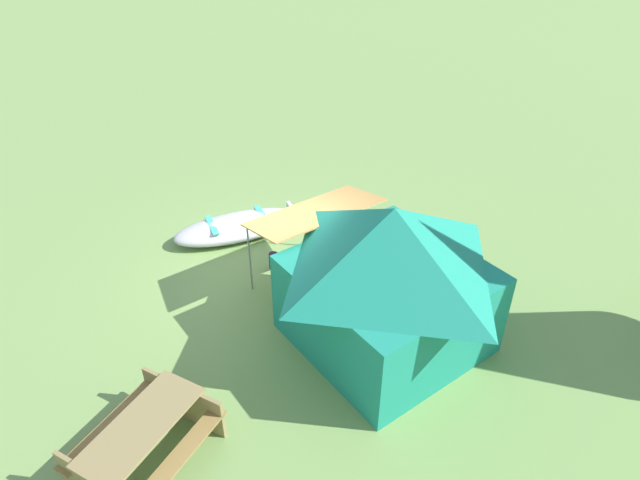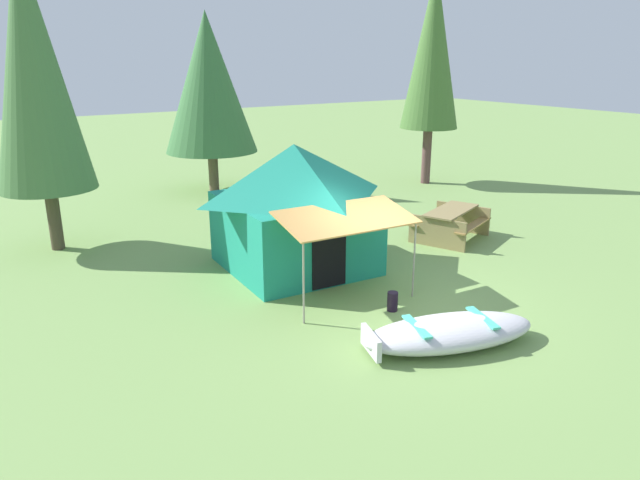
{
  "view_description": "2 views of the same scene",
  "coord_description": "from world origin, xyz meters",
  "px_view_note": "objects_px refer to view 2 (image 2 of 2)",
  "views": [
    {
      "loc": [
        4.97,
        7.63,
        7.0
      ],
      "look_at": [
        -0.9,
        0.44,
        0.73
      ],
      "focal_mm": 31.03,
      "sensor_mm": 36.0,
      "label": 1
    },
    {
      "loc": [
        -6.55,
        -7.69,
        4.45
      ],
      "look_at": [
        -0.98,
        0.99,
        1.17
      ],
      "focal_mm": 32.73,
      "sensor_mm": 36.0,
      "label": 2
    }
  ],
  "objects_px": {
    "picnic_table": "(450,220)",
    "cooler_box": "(312,276)",
    "pine_tree_far_center": "(432,50)",
    "pine_tree_back_left": "(209,83)",
    "fuel_can": "(392,301)",
    "beached_rowboat": "(449,332)",
    "pine_tree_back_right": "(33,68)",
    "canvas_cabin_tent": "(295,205)"
  },
  "relations": [
    {
      "from": "beached_rowboat",
      "to": "pine_tree_far_center",
      "type": "relative_size",
      "value": 0.42
    },
    {
      "from": "beached_rowboat",
      "to": "canvas_cabin_tent",
      "type": "bearing_deg",
      "value": 92.66
    },
    {
      "from": "beached_rowboat",
      "to": "pine_tree_back_left",
      "type": "relative_size",
      "value": 0.53
    },
    {
      "from": "picnic_table",
      "to": "cooler_box",
      "type": "bearing_deg",
      "value": -171.33
    },
    {
      "from": "pine_tree_back_left",
      "to": "pine_tree_back_right",
      "type": "xyz_separation_m",
      "value": [
        -5.65,
        -3.85,
        0.61
      ]
    },
    {
      "from": "picnic_table",
      "to": "fuel_can",
      "type": "distance_m",
      "value": 4.78
    },
    {
      "from": "cooler_box",
      "to": "pine_tree_back_left",
      "type": "bearing_deg",
      "value": 79.34
    },
    {
      "from": "canvas_cabin_tent",
      "to": "picnic_table",
      "type": "bearing_deg",
      "value": -4.54
    },
    {
      "from": "canvas_cabin_tent",
      "to": "pine_tree_far_center",
      "type": "distance_m",
      "value": 10.35
    },
    {
      "from": "canvas_cabin_tent",
      "to": "pine_tree_back_right",
      "type": "relative_size",
      "value": 0.63
    },
    {
      "from": "picnic_table",
      "to": "pine_tree_back_right",
      "type": "distance_m",
      "value": 10.3
    },
    {
      "from": "fuel_can",
      "to": "pine_tree_back_right",
      "type": "xyz_separation_m",
      "value": [
        -4.48,
        7.11,
        4.0
      ]
    },
    {
      "from": "canvas_cabin_tent",
      "to": "pine_tree_back_left",
      "type": "relative_size",
      "value": 0.75
    },
    {
      "from": "picnic_table",
      "to": "cooler_box",
      "type": "xyz_separation_m",
      "value": [
        -4.54,
        -0.69,
        -0.3
      ]
    },
    {
      "from": "pine_tree_back_left",
      "to": "canvas_cabin_tent",
      "type": "bearing_deg",
      "value": -100.45
    },
    {
      "from": "picnic_table",
      "to": "fuel_can",
      "type": "xyz_separation_m",
      "value": [
        -4.0,
        -2.6,
        -0.3
      ]
    },
    {
      "from": "canvas_cabin_tent",
      "to": "pine_tree_far_center",
      "type": "xyz_separation_m",
      "value": [
        8.44,
        5.05,
        3.21
      ]
    },
    {
      "from": "canvas_cabin_tent",
      "to": "picnic_table",
      "type": "relative_size",
      "value": 1.95
    },
    {
      "from": "pine_tree_back_left",
      "to": "pine_tree_far_center",
      "type": "bearing_deg",
      "value": -23.08
    },
    {
      "from": "cooler_box",
      "to": "pine_tree_back_right",
      "type": "height_order",
      "value": "pine_tree_back_right"
    },
    {
      "from": "picnic_table",
      "to": "pine_tree_far_center",
      "type": "bearing_deg",
      "value": 52.64
    },
    {
      "from": "cooler_box",
      "to": "pine_tree_back_left",
      "type": "height_order",
      "value": "pine_tree_back_left"
    },
    {
      "from": "canvas_cabin_tent",
      "to": "pine_tree_back_right",
      "type": "bearing_deg",
      "value": 134.99
    },
    {
      "from": "fuel_can",
      "to": "pine_tree_back_left",
      "type": "height_order",
      "value": "pine_tree_back_left"
    },
    {
      "from": "beached_rowboat",
      "to": "pine_tree_back_right",
      "type": "height_order",
      "value": "pine_tree_back_right"
    },
    {
      "from": "cooler_box",
      "to": "pine_tree_back_left",
      "type": "relative_size",
      "value": 0.09
    },
    {
      "from": "beached_rowboat",
      "to": "pine_tree_back_left",
      "type": "bearing_deg",
      "value": 84.19
    },
    {
      "from": "fuel_can",
      "to": "beached_rowboat",
      "type": "bearing_deg",
      "value": -94.04
    },
    {
      "from": "picnic_table",
      "to": "pine_tree_back_left",
      "type": "distance_m",
      "value": 9.35
    },
    {
      "from": "beached_rowboat",
      "to": "pine_tree_back_left",
      "type": "height_order",
      "value": "pine_tree_back_left"
    },
    {
      "from": "fuel_can",
      "to": "pine_tree_far_center",
      "type": "relative_size",
      "value": 0.05
    },
    {
      "from": "fuel_can",
      "to": "pine_tree_back_right",
      "type": "bearing_deg",
      "value": 122.23
    },
    {
      "from": "canvas_cabin_tent",
      "to": "fuel_can",
      "type": "xyz_separation_m",
      "value": [
        0.32,
        -2.94,
        -1.22
      ]
    },
    {
      "from": "pine_tree_back_left",
      "to": "beached_rowboat",
      "type": "bearing_deg",
      "value": -95.81
    },
    {
      "from": "cooler_box",
      "to": "fuel_can",
      "type": "height_order",
      "value": "fuel_can"
    },
    {
      "from": "pine_tree_far_center",
      "to": "beached_rowboat",
      "type": "bearing_deg",
      "value": -130.85
    },
    {
      "from": "picnic_table",
      "to": "pine_tree_back_right",
      "type": "xyz_separation_m",
      "value": [
        -8.49,
        4.51,
        3.7
      ]
    },
    {
      "from": "fuel_can",
      "to": "pine_tree_back_left",
      "type": "bearing_deg",
      "value": 83.94
    },
    {
      "from": "cooler_box",
      "to": "fuel_can",
      "type": "xyz_separation_m",
      "value": [
        0.54,
        -1.9,
        0.0
      ]
    },
    {
      "from": "beached_rowboat",
      "to": "pine_tree_back_left",
      "type": "xyz_separation_m",
      "value": [
        1.27,
        12.48,
        3.33
      ]
    },
    {
      "from": "pine_tree_far_center",
      "to": "cooler_box",
      "type": "bearing_deg",
      "value": -144.91
    },
    {
      "from": "beached_rowboat",
      "to": "pine_tree_back_left",
      "type": "distance_m",
      "value": 12.98
    }
  ]
}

